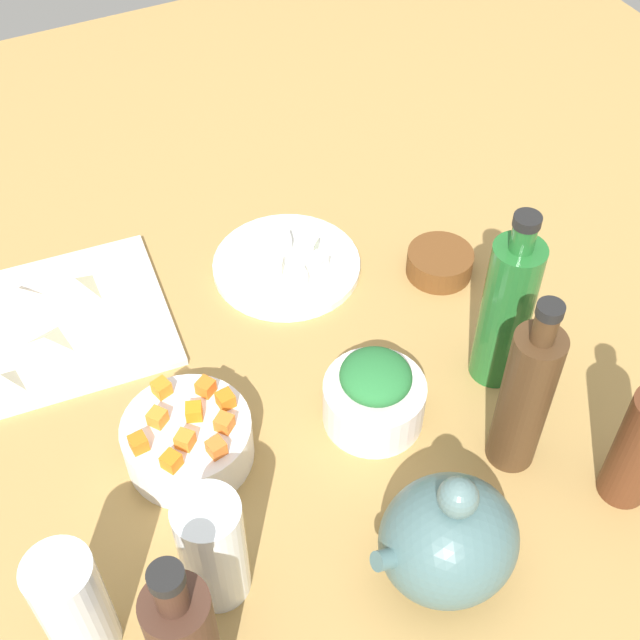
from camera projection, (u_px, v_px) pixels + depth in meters
tabletop at (320, 354)px, 111.84cm from camera, size 190.00×190.00×3.00cm
cutting_board at (58, 324)px, 112.66cm from camera, size 30.13×27.29×1.00cm
plate_tofu at (287, 265)px, 120.01cm from camera, size 20.59×20.59×1.20cm
bowl_greens at (374, 402)px, 100.94cm from camera, size 12.06×12.06×5.99cm
bowl_carrots at (188, 440)px, 97.38cm from camera, size 14.68×14.68×5.81cm
bowl_small_side at (440, 263)px, 118.63cm from camera, size 9.13×9.13×3.61cm
teapot at (448, 539)px, 84.93cm from camera, size 15.82×13.31×16.50cm
bottle_1 at (525, 397)px, 91.87cm from camera, size 5.55×5.55×24.85cm
bottle_3 at (506, 310)px, 100.09cm from camera, size 6.12×6.12×25.21cm
drinking_glass_0 at (213, 549)px, 83.50cm from camera, size 6.67×6.67×14.67cm
drinking_glass_1 at (74, 606)px, 79.43cm from camera, size 6.47×6.47×14.99cm
carrot_cube_0 at (185, 440)px, 92.86cm from camera, size 2.54×2.54×1.80cm
carrot_cube_1 at (157, 418)px, 94.87cm from camera, size 2.52×2.52×1.80cm
carrot_cube_2 at (216, 448)px, 92.19cm from camera, size 2.11×2.11×1.80cm
carrot_cube_3 at (206, 387)px, 97.75cm from camera, size 2.48×2.48×1.80cm
carrot_cube_4 at (226, 400)px, 96.54cm from camera, size 1.98×1.98×1.80cm
carrot_cube_5 at (139, 443)px, 92.58cm from camera, size 1.93×1.93×1.80cm
carrot_cube_6 at (162, 388)px, 97.67cm from camera, size 2.24×2.24×1.80cm
carrot_cube_7 at (194, 412)px, 95.41cm from camera, size 2.32×2.32×1.80cm
carrot_cube_8 at (224, 423)px, 94.38cm from camera, size 2.53×2.53×1.80cm
carrot_cube_9 at (171, 461)px, 91.04cm from camera, size 2.46×2.46×1.80cm
chopped_greens_mound at (376, 376)px, 97.39cm from camera, size 9.63×9.80×3.64cm
tofu_cube_0 at (283, 240)px, 120.99cm from camera, size 2.70×2.70×2.20cm
tofu_cube_1 at (278, 265)px, 117.60cm from camera, size 3.04×3.04×2.20cm
tofu_cube_2 at (309, 246)px, 120.22cm from camera, size 3.11×3.11×2.20cm
tofu_cube_3 at (298, 277)px, 116.02cm from camera, size 2.47×2.47×2.20cm
tofu_cube_4 at (318, 262)px, 117.99cm from camera, size 2.92×2.92×2.20cm
dumpling_0 at (20, 294)px, 114.04cm from camera, size 5.11×4.74×2.33cm
dumpling_1 at (77, 285)px, 114.82cm from camera, size 7.31×7.31×2.78cm
dumpling_2 at (46, 343)px, 108.35cm from camera, size 7.16×7.28×2.15cm
dumpling_3 at (3, 381)px, 103.84cm from camera, size 5.68×5.73×2.70cm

